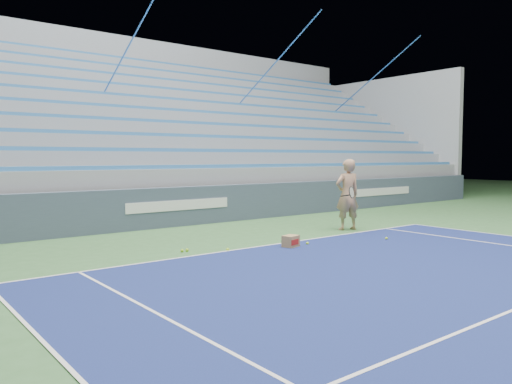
# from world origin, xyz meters

# --- Properties ---
(sponsor_barrier) EXTENTS (30.00, 0.32, 1.10)m
(sponsor_barrier) POSITION_xyz_m (0.00, 15.88, 0.55)
(sponsor_barrier) COLOR #3C495C
(sponsor_barrier) RESTS_ON ground
(bleachers) EXTENTS (31.00, 9.15, 7.30)m
(bleachers) POSITION_xyz_m (0.00, 21.60, 2.36)
(bleachers) COLOR #919499
(bleachers) RESTS_ON ground
(tennis_player) EXTENTS (1.00, 0.94, 1.88)m
(tennis_player) POSITION_xyz_m (3.19, 12.42, 0.94)
(tennis_player) COLOR tan
(tennis_player) RESTS_ON ground
(ball_box) EXTENTS (0.40, 0.35, 0.26)m
(ball_box) POSITION_xyz_m (0.28, 11.44, 0.13)
(ball_box) COLOR #A4814F
(ball_box) RESTS_ON ground
(tennis_ball_0) EXTENTS (0.07, 0.07, 0.07)m
(tennis_ball_0) POSITION_xyz_m (-1.84, 12.40, 0.03)
(tennis_ball_0) COLOR #AADD2D
(tennis_ball_0) RESTS_ON ground
(tennis_ball_1) EXTENTS (0.07, 0.07, 0.07)m
(tennis_ball_1) POSITION_xyz_m (0.76, 11.43, 0.03)
(tennis_ball_1) COLOR #AADD2D
(tennis_ball_1) RESTS_ON ground
(tennis_ball_2) EXTENTS (0.07, 0.07, 0.07)m
(tennis_ball_2) POSITION_xyz_m (-1.73, 12.39, 0.03)
(tennis_ball_2) COLOR #AADD2D
(tennis_ball_2) RESTS_ON ground
(tennis_ball_3) EXTENTS (0.07, 0.07, 0.07)m
(tennis_ball_3) POSITION_xyz_m (-1.04, 11.92, 0.03)
(tennis_ball_3) COLOR #AADD2D
(tennis_ball_3) RESTS_ON ground
(tennis_ball_4) EXTENTS (0.07, 0.07, 0.07)m
(tennis_ball_4) POSITION_xyz_m (2.69, 10.77, 0.03)
(tennis_ball_4) COLOR #AADD2D
(tennis_ball_4) RESTS_ON ground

